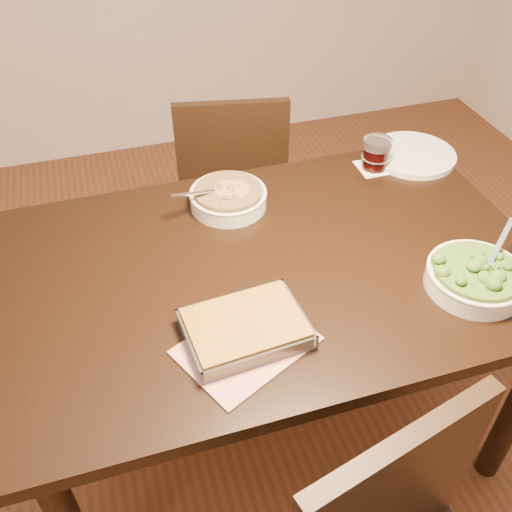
% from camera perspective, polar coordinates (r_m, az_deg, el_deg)
% --- Properties ---
extents(ground, '(4.00, 4.00, 0.00)m').
position_cam_1_polar(ground, '(2.08, 1.46, -16.20)').
color(ground, '#4B2D15').
rests_on(ground, ground).
extents(table, '(1.40, 0.90, 0.75)m').
position_cam_1_polar(table, '(1.56, 1.87, -3.23)').
color(table, black).
rests_on(table, ground).
extents(magazine_a, '(0.35, 0.31, 0.01)m').
position_cam_1_polar(magazine_a, '(1.30, -0.96, -8.94)').
color(magazine_a, '#B13832').
rests_on(magazine_a, table).
extents(coaster, '(0.10, 0.10, 0.00)m').
position_cam_1_polar(coaster, '(1.90, 11.71, 8.68)').
color(coaster, white).
rests_on(coaster, table).
extents(stew_bowl, '(0.25, 0.23, 0.09)m').
position_cam_1_polar(stew_bowl, '(1.68, -2.79, 5.92)').
color(stew_bowl, white).
rests_on(stew_bowl, table).
extents(broccoli_bowl, '(0.25, 0.24, 0.09)m').
position_cam_1_polar(broccoli_bowl, '(1.51, 21.10, -1.96)').
color(broccoli_bowl, white).
rests_on(broccoli_bowl, table).
extents(baking_dish, '(0.29, 0.22, 0.05)m').
position_cam_1_polar(baking_dish, '(1.30, -1.07, -7.26)').
color(baking_dish, silver).
rests_on(baking_dish, table).
extents(wine_tumbler, '(0.09, 0.09, 0.10)m').
position_cam_1_polar(wine_tumbler, '(1.87, 11.94, 10.06)').
color(wine_tumbler, black).
rests_on(wine_tumbler, coaster).
extents(dinner_plate, '(0.28, 0.28, 0.02)m').
position_cam_1_polar(dinner_plate, '(1.98, 15.39, 9.74)').
color(dinner_plate, silver).
rests_on(dinner_plate, table).
extents(chair_far, '(0.48, 0.48, 0.87)m').
position_cam_1_polar(chair_far, '(2.29, -2.43, 7.71)').
color(chair_far, black).
rests_on(chair_far, ground).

